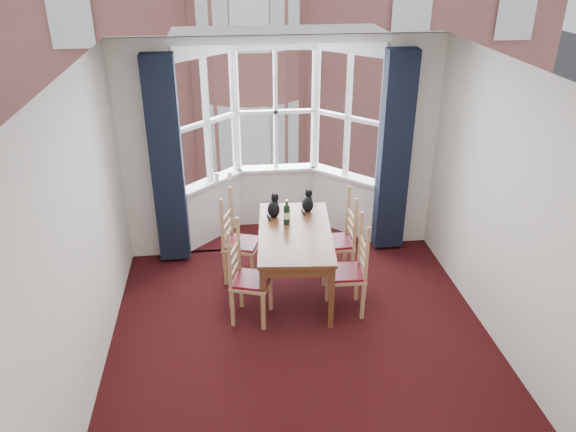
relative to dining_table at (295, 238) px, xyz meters
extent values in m
plane|color=black|center=(-0.04, -1.16, -0.71)|extent=(4.50, 4.50, 0.00)
plane|color=white|center=(-0.04, -1.16, 2.09)|extent=(4.50, 4.50, 0.00)
plane|color=silver|center=(-2.04, -1.16, 0.69)|extent=(0.00, 4.50, 4.50)
plane|color=silver|center=(1.96, -1.16, 0.69)|extent=(0.00, 4.50, 4.50)
plane|color=silver|center=(-0.04, -3.41, 0.69)|extent=(4.00, 0.00, 4.00)
cube|color=silver|center=(-1.69, 1.09, 0.69)|extent=(0.70, 0.12, 2.80)
cube|color=silver|center=(1.61, 1.09, 0.69)|extent=(0.70, 0.12, 2.80)
cube|color=black|center=(-1.46, 0.91, 0.64)|extent=(0.38, 0.22, 2.60)
cube|color=black|center=(1.38, 0.91, 0.64)|extent=(0.38, 0.22, 2.60)
cube|color=brown|center=(0.00, 0.00, 0.07)|extent=(0.96, 1.61, 0.04)
cube|color=brown|center=(-0.43, -0.68, -0.33)|extent=(0.07, 0.07, 0.76)
cube|color=brown|center=(-0.30, 0.75, -0.33)|extent=(0.07, 0.07, 0.76)
cube|color=brown|center=(0.30, -0.75, -0.33)|extent=(0.07, 0.07, 0.76)
cube|color=brown|center=(0.43, 0.68, -0.33)|extent=(0.07, 0.07, 0.76)
cube|color=tan|center=(-0.53, -0.48, -0.23)|extent=(0.51, 0.52, 0.06)
cube|color=maroon|center=(-0.53, -0.48, -0.21)|extent=(0.46, 0.47, 0.03)
cube|color=tan|center=(-0.59, 0.34, -0.23)|extent=(0.51, 0.52, 0.06)
cube|color=maroon|center=(-0.59, 0.34, -0.21)|extent=(0.46, 0.47, 0.03)
cube|color=tan|center=(0.51, -0.45, -0.23)|extent=(0.42, 0.43, 0.06)
cube|color=maroon|center=(0.51, -0.45, -0.21)|extent=(0.37, 0.39, 0.03)
cube|color=tan|center=(0.53, 0.25, -0.23)|extent=(0.41, 0.43, 0.06)
cube|color=maroon|center=(0.53, 0.25, -0.21)|extent=(0.37, 0.39, 0.03)
ellipsoid|color=black|center=(-0.21, 0.40, 0.18)|extent=(0.20, 0.23, 0.20)
sphere|color=black|center=(-0.18, 0.47, 0.31)|extent=(0.12, 0.12, 0.09)
cone|color=black|center=(-0.21, 0.48, 0.35)|extent=(0.04, 0.04, 0.04)
cone|color=black|center=(-0.16, 0.46, 0.35)|extent=(0.04, 0.04, 0.04)
ellipsoid|color=black|center=(0.22, 0.51, 0.18)|extent=(0.19, 0.22, 0.19)
sphere|color=black|center=(0.24, 0.57, 0.30)|extent=(0.11, 0.11, 0.09)
cone|color=black|center=(0.22, 0.58, 0.34)|extent=(0.04, 0.04, 0.04)
cone|color=black|center=(0.26, 0.56, 0.34)|extent=(0.04, 0.04, 0.04)
cylinder|color=black|center=(-0.07, 0.20, 0.20)|extent=(0.08, 0.08, 0.22)
sphere|color=black|center=(-0.07, 0.20, 0.30)|extent=(0.07, 0.07, 0.07)
cylinder|color=black|center=(-0.07, 0.20, 0.34)|extent=(0.03, 0.03, 0.09)
cylinder|color=gold|center=(-0.07, 0.20, 0.39)|extent=(0.03, 0.03, 0.02)
cylinder|color=silver|center=(-0.07, 0.20, 0.20)|extent=(0.08, 0.08, 0.08)
cylinder|color=white|center=(-0.88, 1.44, 0.22)|extent=(0.06, 0.06, 0.11)
cylinder|color=white|center=(-0.71, 1.47, 0.21)|extent=(0.06, 0.06, 0.10)
plane|color=#333335|center=(-0.04, 31.09, -6.71)|extent=(80.00, 80.00, 0.00)
cube|color=#9E5851|center=(-0.04, 13.09, 0.29)|extent=(18.00, 6.00, 14.00)
cylinder|color=#9E5851|center=(-0.04, 10.09, 0.29)|extent=(3.20, 3.20, 14.00)
camera|label=1|loc=(-0.72, -5.61, 3.08)|focal=35.00mm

